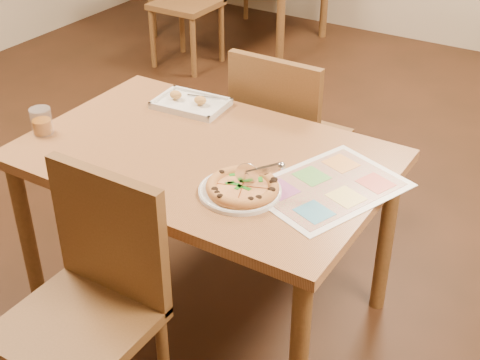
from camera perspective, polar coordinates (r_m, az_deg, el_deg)
The scene contains 9 objects.
dining_table at distance 2.43m, azimuth -3.04°, elevation 0.59°, with size 1.30×0.85×0.72m.
chair_near at distance 2.10m, azimuth -12.39°, elevation -8.30°, with size 0.42×0.42×0.47m.
chair_far at distance 2.91m, azimuth 3.70°, elevation 4.67°, with size 0.42×0.42×0.47m.
plate at distance 2.15m, azimuth 0.00°, elevation -0.97°, with size 0.27×0.27×0.01m, color silver.
pizza at distance 2.14m, azimuth 0.21°, elevation -0.61°, with size 0.24×0.24×0.04m.
pizza_cutter at distance 2.11m, azimuth 1.57°, elevation 0.75°, with size 0.14×0.07×0.09m.
appetizer_tray at distance 2.72m, azimuth -4.24°, elevation 6.51°, with size 0.30×0.22×0.05m.
glass_tumbler at distance 2.60m, azimuth -16.57°, elevation 4.72°, with size 0.08×0.08×0.10m.
menu at distance 2.20m, azimuth 7.55°, elevation -0.58°, with size 0.34×0.48×0.01m, color silver.
Camera 1 is at (1.20, -1.70, 1.89)m, focal length 50.00 mm.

